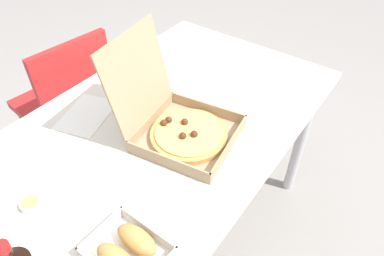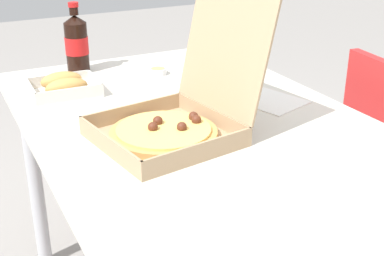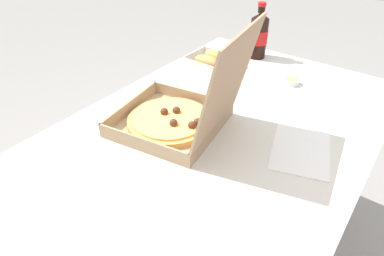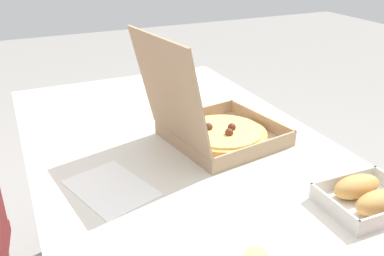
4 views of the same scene
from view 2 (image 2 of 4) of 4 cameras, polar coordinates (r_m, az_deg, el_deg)
dining_table at (r=1.33m, az=1.82°, el=-3.00°), size 1.39×0.82×0.72m
pizza_box_open at (r=1.24m, az=-1.83°, el=1.04°), size 0.34×0.40×0.33m
bread_side_box at (r=1.57m, az=-13.62°, el=4.47°), size 0.15×0.19×0.06m
cola_bottle at (r=1.75m, az=-12.34°, el=8.92°), size 0.07×0.07×0.22m
paper_menu at (r=1.50m, az=7.88°, el=3.08°), size 0.25×0.21×0.00m
dipping_sauce_cup at (r=1.71m, az=-3.69°, el=6.15°), size 0.06×0.06×0.02m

